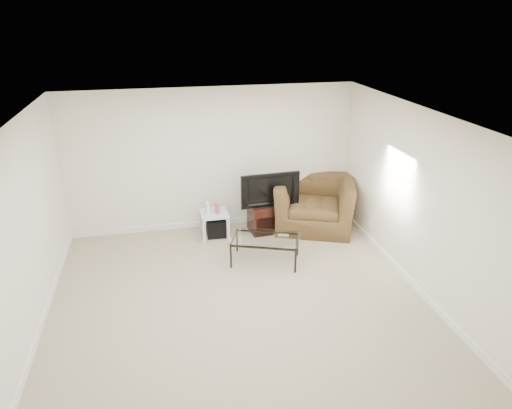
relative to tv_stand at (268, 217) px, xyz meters
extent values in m
plane|color=tan|center=(-0.90, -2.05, -0.27)|extent=(5.00, 5.00, 0.00)
plane|color=white|center=(-0.90, -2.05, 2.23)|extent=(5.00, 5.00, 0.00)
cube|color=silver|center=(-0.90, 0.45, 0.98)|extent=(5.00, 0.02, 2.50)
cube|color=silver|center=(-3.40, -2.05, 0.98)|extent=(0.02, 5.00, 2.50)
cube|color=silver|center=(1.60, -2.05, 0.98)|extent=(0.02, 5.00, 2.50)
cube|color=white|center=(-2.30, 0.44, 0.98)|extent=(0.12, 0.02, 0.12)
cube|color=white|center=(1.59, -0.45, 0.98)|extent=(0.02, 0.09, 0.13)
cube|color=white|center=(1.59, -0.75, 0.03)|extent=(0.02, 0.08, 0.12)
cube|color=black|center=(0.00, -0.04, 0.18)|extent=(0.35, 0.26, 0.05)
imported|color=black|center=(0.00, -0.03, 0.56)|extent=(0.97, 0.24, 0.59)
cube|color=black|center=(-0.92, 0.02, -0.11)|extent=(0.33, 0.33, 0.32)
cube|color=white|center=(-1.06, -0.02, 0.28)|extent=(0.05, 0.15, 0.20)
cube|color=#CC4C4C|center=(-0.89, -0.02, 0.26)|extent=(0.07, 0.14, 0.18)
imported|color=brown|center=(0.87, 0.00, 0.33)|extent=(1.60, 1.33, 1.20)
cube|color=#B2B2B7|center=(0.00, -1.04, 0.16)|extent=(0.17, 0.09, 0.02)
camera|label=1|loc=(-1.79, -7.12, 3.38)|focal=32.00mm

